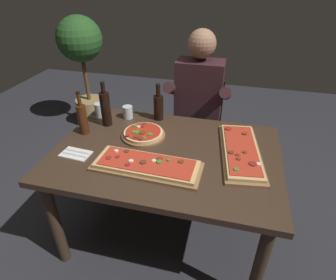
{
  "coord_description": "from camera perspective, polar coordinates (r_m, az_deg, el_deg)",
  "views": [
    {
      "loc": [
        0.36,
        -1.39,
        1.73
      ],
      "look_at": [
        0.0,
        0.05,
        0.79
      ],
      "focal_mm": 29.81,
      "sensor_mm": 36.0,
      "label": 1
    }
  ],
  "objects": [
    {
      "name": "pizza_round_far",
      "position": [
        1.89,
        -5.06,
        1.29
      ],
      "size": [
        0.3,
        0.3,
        0.05
      ],
      "color": "brown",
      "rests_on": "dining_table"
    },
    {
      "name": "seated_diner",
      "position": [
        2.36,
        6.06,
        7.42
      ],
      "size": [
        0.53,
        0.41,
        1.33
      ],
      "color": "#23232D",
      "rests_on": "ground_plane"
    },
    {
      "name": "potted_plant_corner",
      "position": [
        3.45,
        -17.11,
        15.84
      ],
      "size": [
        0.5,
        0.5,
        1.28
      ],
      "color": "tan",
      "rests_on": "ground_plane"
    },
    {
      "name": "wine_bottle_dark",
      "position": [
        1.96,
        -17.09,
        4.28
      ],
      "size": [
        0.06,
        0.06,
        0.3
      ],
      "color": "#47230F",
      "rests_on": "dining_table"
    },
    {
      "name": "oil_bottle_amber",
      "position": [
        2.07,
        -1.97,
        6.9
      ],
      "size": [
        0.07,
        0.07,
        0.28
      ],
      "color": "black",
      "rests_on": "dining_table"
    },
    {
      "name": "dining_table",
      "position": [
        1.8,
        -0.39,
        -4.73
      ],
      "size": [
        1.4,
        0.96,
        0.74
      ],
      "color": "#3D2B1E",
      "rests_on": "ground_plane"
    },
    {
      "name": "diner_chair",
      "position": [
        2.58,
        6.15,
        3.36
      ],
      "size": [
        0.44,
        0.44,
        0.87
      ],
      "color": "black",
      "rests_on": "ground_plane"
    },
    {
      "name": "pizza_rectangular_front",
      "position": [
        1.6,
        -4.36,
        -5.14
      ],
      "size": [
        0.63,
        0.26,
        0.05
      ],
      "color": "olive",
      "rests_on": "dining_table"
    },
    {
      "name": "ground_plane",
      "position": [
        2.25,
        -0.33,
        -17.93
      ],
      "size": [
        6.4,
        6.4,
        0.0
      ],
      "primitive_type": "plane",
      "color": "#2D2D33"
    },
    {
      "name": "napkin_cutlery_set",
      "position": [
        1.8,
        -18.35,
        -2.71
      ],
      "size": [
        0.19,
        0.12,
        0.01
      ],
      "color": "white",
      "rests_on": "dining_table"
    },
    {
      "name": "vinegar_bottle_green",
      "position": [
        2.02,
        -12.65,
        6.37
      ],
      "size": [
        0.07,
        0.07,
        0.33
      ],
      "color": "black",
      "rests_on": "dining_table"
    },
    {
      "name": "tumbler_far_side",
      "position": [
        2.2,
        -13.79,
        6.02
      ],
      "size": [
        0.07,
        0.07,
        0.1
      ],
      "color": "silver",
      "rests_on": "dining_table"
    },
    {
      "name": "pizza_rectangular_left",
      "position": [
        1.77,
        14.69,
        -2.19
      ],
      "size": [
        0.32,
        0.65,
        0.05
      ],
      "color": "olive",
      "rests_on": "dining_table"
    },
    {
      "name": "tumbler_near_camera",
      "position": [
        2.13,
        -8.22,
        5.66
      ],
      "size": [
        0.07,
        0.07,
        0.09
      ],
      "color": "silver",
      "rests_on": "dining_table"
    }
  ]
}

